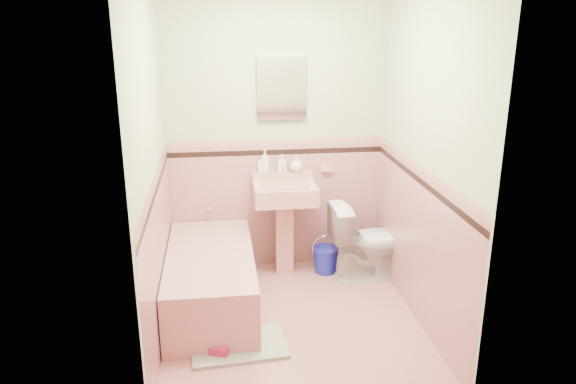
{
  "coord_description": "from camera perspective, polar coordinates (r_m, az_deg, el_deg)",
  "views": [
    {
      "loc": [
        -0.53,
        -3.86,
        2.32
      ],
      "look_at": [
        0.0,
        0.25,
        1.0
      ],
      "focal_mm": 34.66,
      "sensor_mm": 36.0,
      "label": 1
    }
  ],
  "objects": [
    {
      "name": "accent_right",
      "position": [
        4.31,
        13.49,
        1.03
      ],
      "size": [
        0.0,
        2.2,
        2.2
      ],
      "primitive_type": "plane",
      "rotation": [
        1.57,
        0.0,
        -1.57
      ],
      "color": "black",
      "rests_on": "ground"
    },
    {
      "name": "wainscot_right",
      "position": [
        4.49,
        13.09,
        -5.34
      ],
      "size": [
        0.0,
        2.2,
        2.2
      ],
      "primitive_type": "plane",
      "rotation": [
        1.57,
        0.0,
        -1.57
      ],
      "color": "tan",
      "rests_on": "ground"
    },
    {
      "name": "wainscot_left",
      "position": [
        4.25,
        -12.98,
        -6.7
      ],
      "size": [
        0.0,
        2.2,
        2.2
      ],
      "primitive_type": "plane",
      "rotation": [
        1.57,
        0.0,
        1.57
      ],
      "color": "tan",
      "rests_on": "ground"
    },
    {
      "name": "shoe",
      "position": [
        4.12,
        -7.13,
        -15.88
      ],
      "size": [
        0.15,
        0.11,
        0.05
      ],
      "primitive_type": "cube",
      "rotation": [
        0.0,
        0.0,
        -0.35
      ],
      "color": "#BF1E59",
      "rests_on": "bath_mat"
    },
    {
      "name": "wainscot_front",
      "position": [
        3.3,
        3.08,
        -13.74
      ],
      "size": [
        2.0,
        0.0,
        2.0
      ],
      "primitive_type": "plane",
      "rotation": [
        -1.57,
        0.0,
        0.0
      ],
      "color": "tan",
      "rests_on": "ground"
    },
    {
      "name": "accent_back",
      "position": [
        5.11,
        -1.21,
        4.1
      ],
      "size": [
        2.0,
        0.0,
        2.0
      ],
      "primitive_type": "plane",
      "rotation": [
        1.57,
        0.0,
        0.0
      ],
      "color": "black",
      "rests_on": "ground"
    },
    {
      "name": "sink",
      "position": [
        5.11,
        -0.33,
        -3.91
      ],
      "size": [
        0.56,
        0.48,
        0.88
      ],
      "primitive_type": null,
      "color": "tan",
      "rests_on": "floor"
    },
    {
      "name": "soap_bottle_mid",
      "position": [
        5.1,
        -0.6,
        2.94
      ],
      "size": [
        0.08,
        0.09,
        0.17
      ],
      "primitive_type": "imported",
      "rotation": [
        0.0,
        0.0,
        -0.12
      ],
      "color": "#B2B2B2",
      "rests_on": "sink"
    },
    {
      "name": "cap_right",
      "position": [
        4.29,
        13.59,
        2.31
      ],
      "size": [
        0.0,
        2.2,
        2.2
      ],
      "primitive_type": "plane",
      "rotation": [
        1.57,
        0.0,
        -1.57
      ],
      "color": "tan",
      "rests_on": "ground"
    },
    {
      "name": "tub_faucet",
      "position": [
        5.19,
        -8.07,
        -1.5
      ],
      "size": [
        0.04,
        0.12,
        0.04
      ],
      "primitive_type": "cylinder",
      "rotation": [
        1.57,
        0.0,
        0.0
      ],
      "color": "silver",
      "rests_on": "wall_back"
    },
    {
      "name": "soap_bottle_left",
      "position": [
        5.08,
        -2.38,
        3.15
      ],
      "size": [
        0.09,
        0.09,
        0.22
      ],
      "primitive_type": "imported",
      "rotation": [
        0.0,
        0.0,
        -0.09
      ],
      "color": "#B2B2B2",
      "rests_on": "sink"
    },
    {
      "name": "sink_faucet",
      "position": [
        5.08,
        -0.53,
        2.04
      ],
      "size": [
        0.02,
        0.02,
        0.1
      ],
      "primitive_type": "cylinder",
      "color": "silver",
      "rests_on": "sink"
    },
    {
      "name": "bath_mat",
      "position": [
        4.24,
        -5.09,
        -15.38
      ],
      "size": [
        0.73,
        0.52,
        0.03
      ],
      "primitive_type": "cube",
      "rotation": [
        0.0,
        0.0,
        0.08
      ],
      "color": "#8E9F85",
      "rests_on": "floor"
    },
    {
      "name": "accent_front",
      "position": [
        3.07,
        3.22,
        -5.38
      ],
      "size": [
        2.0,
        0.0,
        2.0
      ],
      "primitive_type": "plane",
      "rotation": [
        -1.57,
        0.0,
        0.0
      ],
      "color": "black",
      "rests_on": "ground"
    },
    {
      "name": "wall_front",
      "position": [
        3.0,
        3.33,
        -3.23
      ],
      "size": [
        2.5,
        0.0,
        2.5
      ],
      "primitive_type": "plane",
      "rotation": [
        -1.57,
        0.0,
        0.0
      ],
      "color": "#F8E7CA",
      "rests_on": "ground"
    },
    {
      "name": "wall_left",
      "position": [
        4.03,
        -13.78,
        1.76
      ],
      "size": [
        0.0,
        2.5,
        2.5
      ],
      "primitive_type": "plane",
      "rotation": [
        1.57,
        0.0,
        1.57
      ],
      "color": "#F8E7CA",
      "rests_on": "ground"
    },
    {
      "name": "soap_dish",
      "position": [
        5.2,
        3.99,
        2.37
      ],
      "size": [
        0.11,
        0.06,
        0.04
      ],
      "primitive_type": "cube",
      "color": "tan",
      "rests_on": "wall_back"
    },
    {
      "name": "wainscot_back",
      "position": [
        5.26,
        -1.18,
        -1.4
      ],
      "size": [
        2.0,
        0.0,
        2.0
      ],
      "primitive_type": "plane",
      "rotation": [
        1.57,
        0.0,
        0.0
      ],
      "color": "tan",
      "rests_on": "ground"
    },
    {
      "name": "cap_front",
      "position": [
        3.03,
        3.25,
        -3.64
      ],
      "size": [
        2.0,
        0.0,
        2.0
      ],
      "primitive_type": "plane",
      "rotation": [
        -1.57,
        0.0,
        0.0
      ],
      "color": "tan",
      "rests_on": "ground"
    },
    {
      "name": "bathtub",
      "position": [
        4.68,
        -7.9,
        -9.08
      ],
      "size": [
        0.7,
        1.5,
        0.45
      ],
      "primitive_type": "cube",
      "color": "tan",
      "rests_on": "floor"
    },
    {
      "name": "accent_left",
      "position": [
        4.06,
        -13.4,
        0.01
      ],
      "size": [
        0.0,
        2.2,
        2.2
      ],
      "primitive_type": "plane",
      "rotation": [
        1.57,
        0.0,
        1.57
      ],
      "color": "black",
      "rests_on": "ground"
    },
    {
      "name": "cap_back",
      "position": [
        5.09,
        -1.21,
        5.19
      ],
      "size": [
        2.0,
        0.0,
        2.0
      ],
      "primitive_type": "plane",
      "rotation": [
        1.57,
        0.0,
        0.0
      ],
      "color": "tan",
      "rests_on": "ground"
    },
    {
      "name": "floor",
      "position": [
        4.53,
        0.42,
        -13.11
      ],
      "size": [
        2.2,
        2.2,
        0.0
      ],
      "primitive_type": "plane",
      "color": "tan",
      "rests_on": "ground"
    },
    {
      "name": "toilet",
      "position": [
        5.13,
        8.27,
        -4.98
      ],
      "size": [
        0.71,
        0.42,
        0.72
      ],
      "primitive_type": "imported",
      "rotation": [
        0.0,
        0.0,
        1.6
      ],
      "color": "white",
      "rests_on": "floor"
    },
    {
      "name": "tube",
      "position": [
        5.08,
        -2.92,
        2.6
      ],
      "size": [
        0.04,
        0.04,
        0.12
      ],
      "primitive_type": "cylinder",
      "rotation": [
        0.0,
        0.0,
        0.15
      ],
      "color": "white",
      "rests_on": "sink"
    },
    {
      "name": "soap_bottle_right",
      "position": [
        5.12,
        0.86,
        2.9
      ],
      "size": [
        0.12,
        0.12,
        0.15
      ],
      "primitive_type": "imported",
      "rotation": [
        0.0,
        0.0,
        0.01
      ],
      "color": "#B2B2B2",
      "rests_on": "sink"
    },
    {
      "name": "cap_left",
      "position": [
        4.03,
        -13.5,
        1.36
      ],
      "size": [
        0.0,
        2.2,
        2.2
      ],
      "primitive_type": "plane",
      "rotation": [
        1.57,
        0.0,
        1.57
      ],
      "color": "tan",
      "rests_on": "ground"
    },
    {
      "name": "wall_right",
      "position": [
        4.29,
        13.84,
        2.7
      ],
      "size": [
        0.0,
        2.5,
        2.5
      ],
      "primitive_type": "plane",
      "rotation": [
        1.57,
        0.0,
        -1.57
      ],
      "color": "#F8E7CA",
      "rests_on": "ground"
    },
    {
      "name": "wall_back",
      "position": [
        5.1,
        -1.24,
        5.57
      ],
      "size": [
        2.5,
        0.0,
        2.5
      ],
      "primitive_type": "plane",
      "rotation": [
        1.57,
        0.0,
        0.0
      ],
      "color": "#F8E7CA",
      "rests_on": "ground"
    },
    {
      "name": "medicine_cabinet",
      "position": [
        5.0,
        -0.65,
        10.56
      ],
      "size": [
        0.44,
        0.04,
        0.55
      ],
      "primitive_type": "cube",
      "color": "white",
      "rests_on": "wall_back"
    },
    {
      "name": "bucket",
      "position": [
        5.28,
        3.87,
        -6.95
      ],
      "size": [
        0.32,
        0.32,
        0.24
      ],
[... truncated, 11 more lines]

